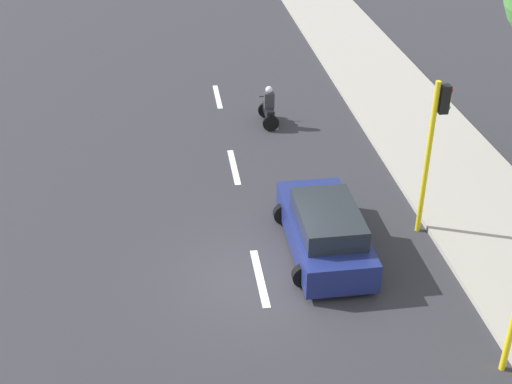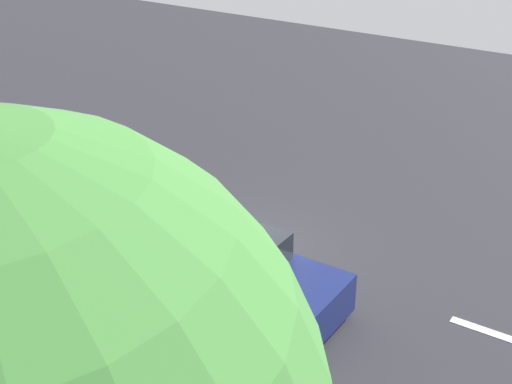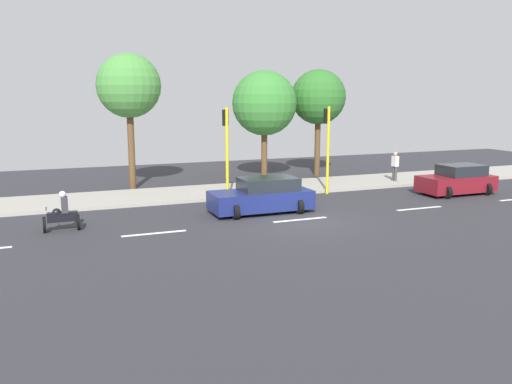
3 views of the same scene
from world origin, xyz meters
name	(u,v)px [view 2 (image 2 of 3)]	position (x,y,z in m)	size (l,w,h in m)	color
ground_plane	(246,251)	(0.00, 0.00, -0.05)	(40.00, 60.00, 0.10)	#2D2D33
lane_stripe_north	(62,185)	(0.00, -6.00, 0.01)	(0.20, 2.40, 0.01)	white
lane_stripe_mid	(246,249)	(0.00, 0.00, 0.01)	(0.20, 2.40, 0.01)	white
car_dark_blue	(230,271)	(1.88, 0.90, 0.71)	(2.27, 4.41, 1.52)	navy
traffic_light_corner	(147,248)	(4.85, 1.56, 2.93)	(0.49, 0.24, 4.50)	yellow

